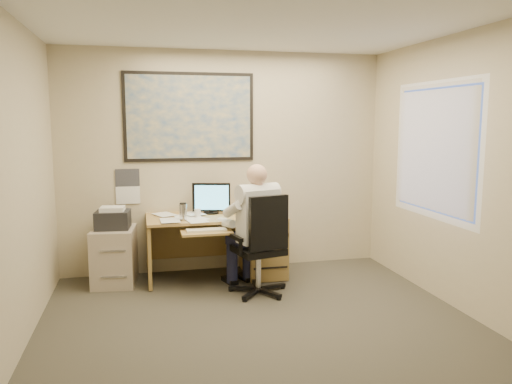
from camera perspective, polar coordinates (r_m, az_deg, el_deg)
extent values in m
cube|color=#38352B|center=(4.39, 1.77, -16.87)|extent=(4.00, 4.50, 0.00)
cube|color=white|center=(4.07, 1.94, 20.12)|extent=(4.00, 4.50, 0.00)
cube|color=#C1B392|center=(6.20, -3.57, 3.45)|extent=(4.00, 0.00, 2.70)
cube|color=#C1B392|center=(1.96, 19.30, -7.26)|extent=(4.00, 0.00, 2.70)
cube|color=#C1B392|center=(3.99, -27.08, -0.04)|extent=(0.00, 4.50, 2.70)
cube|color=#C1B392|center=(4.92, 24.96, 1.48)|extent=(0.00, 4.50, 2.70)
cube|color=tan|center=(5.89, -4.61, -2.86)|extent=(1.60, 0.75, 0.03)
cube|color=olive|center=(6.08, 0.82, -6.10)|extent=(0.45, 0.70, 0.70)
cube|color=olive|center=(5.91, -12.12, -6.70)|extent=(0.04, 0.70, 0.70)
cube|color=olive|center=(6.28, -5.06, -4.82)|extent=(1.55, 0.03, 0.55)
cylinder|color=black|center=(6.02, -5.13, -2.37)|extent=(0.18, 0.18, 0.02)
cube|color=black|center=(5.97, -5.13, -0.60)|extent=(0.45, 0.15, 0.34)
cube|color=#57C2ED|center=(5.95, -5.09, -0.63)|extent=(0.39, 0.10, 0.29)
cube|color=tan|center=(5.44, -5.69, -4.59)|extent=(0.55, 0.30, 0.02)
cube|color=beige|center=(5.44, -5.69, -4.35)|extent=(0.43, 0.14, 0.02)
cube|color=black|center=(6.08, -0.14, -2.12)|extent=(0.20, 0.18, 0.04)
cylinder|color=silver|center=(5.63, -8.32, -2.30)|extent=(0.08, 0.08, 0.19)
cylinder|color=white|center=(5.84, -6.69, -2.38)|extent=(0.07, 0.07, 0.09)
cube|color=white|center=(5.83, -9.00, -2.78)|extent=(0.60, 0.56, 0.02)
cube|color=#1E4C93|center=(6.10, -7.60, 8.49)|extent=(1.56, 0.03, 1.06)
cube|color=white|center=(6.13, -14.45, 0.62)|extent=(0.28, 0.01, 0.42)
cube|color=#AD9E8B|center=(5.96, -15.88, -7.07)|extent=(0.52, 0.60, 0.65)
cube|color=black|center=(5.86, -16.04, -3.06)|extent=(0.40, 0.36, 0.20)
cube|color=white|center=(5.82, -16.09, -1.87)|extent=(0.28, 0.23, 0.05)
cylinder|color=silver|center=(5.46, 0.26, -8.90)|extent=(0.06, 0.06, 0.41)
cube|color=black|center=(5.40, 0.26, -6.61)|extent=(0.57, 0.57, 0.07)
cube|color=black|center=(5.09, 0.27, -3.61)|extent=(0.43, 0.16, 0.56)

